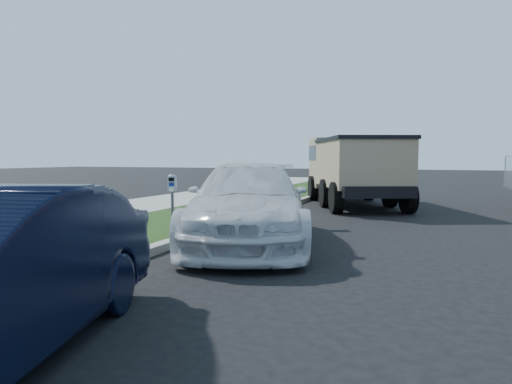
% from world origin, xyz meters
% --- Properties ---
extents(ground, '(120.00, 120.00, 0.00)m').
position_xyz_m(ground, '(0.00, 0.00, 0.00)').
color(ground, black).
rests_on(ground, ground).
extents(streetside, '(6.12, 50.00, 0.15)m').
position_xyz_m(streetside, '(-5.57, 2.00, 0.07)').
color(streetside, gray).
rests_on(streetside, ground).
extents(parking_meter, '(0.20, 0.16, 1.27)m').
position_xyz_m(parking_meter, '(-2.84, 0.03, 1.04)').
color(parking_meter, '#3F4247').
rests_on(parking_meter, ground).
extents(white_wagon, '(3.87, 5.98, 1.61)m').
position_xyz_m(white_wagon, '(-1.40, 0.68, 0.81)').
color(white_wagon, silver).
rests_on(white_wagon, ground).
extents(dump_truck, '(4.61, 6.74, 2.49)m').
position_xyz_m(dump_truck, '(-0.65, 8.77, 1.40)').
color(dump_truck, black).
rests_on(dump_truck, ground).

